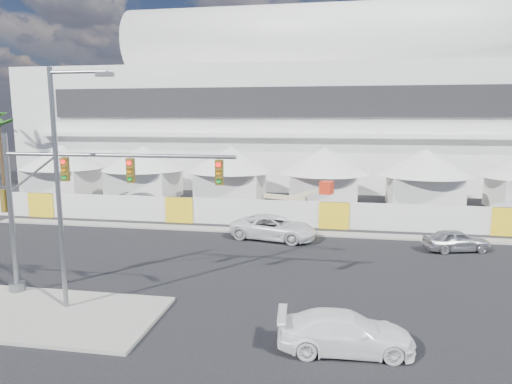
% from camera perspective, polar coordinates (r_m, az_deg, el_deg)
% --- Properties ---
extents(ground, '(160.00, 160.00, 0.00)m').
position_cam_1_polar(ground, '(21.70, -7.05, -12.97)').
color(ground, black).
rests_on(ground, ground).
extents(median_island, '(10.00, 5.00, 0.15)m').
position_cam_1_polar(median_island, '(21.71, -25.31, -13.62)').
color(median_island, gray).
rests_on(median_island, ground).
extents(stadium, '(80.00, 24.80, 21.98)m').
position_cam_1_polar(stadium, '(60.76, 12.65, 10.28)').
color(stadium, silver).
rests_on(stadium, ground).
extents(tent_row, '(53.40, 8.40, 5.40)m').
position_cam_1_polar(tent_row, '(43.82, 2.63, 2.69)').
color(tent_row, silver).
rests_on(tent_row, ground).
extents(hoarding_fence, '(70.00, 0.25, 2.00)m').
position_cam_1_polar(hoarding_fence, '(34.45, 9.71, -2.89)').
color(hoarding_fence, silver).
rests_on(hoarding_fence, ground).
extents(palm_cluster, '(10.60, 10.60, 8.55)m').
position_cam_1_polar(palm_cluster, '(62.67, -29.37, 6.93)').
color(palm_cluster, '#47331E').
rests_on(palm_cluster, ground).
extents(sedan_silver, '(2.57, 4.26, 1.36)m').
position_cam_1_polar(sedan_silver, '(30.98, 23.75, -5.55)').
color(sedan_silver, '#AAABAF').
rests_on(sedan_silver, ground).
extents(pickup_curb, '(3.80, 6.22, 1.61)m').
position_cam_1_polar(pickup_curb, '(31.09, 2.27, -4.46)').
color(pickup_curb, silver).
rests_on(pickup_curb, ground).
extents(pickup_near, '(2.33, 4.95, 1.40)m').
position_cam_1_polar(pickup_near, '(17.17, 11.12, -16.80)').
color(pickup_near, white).
rests_on(pickup_near, ground).
extents(lot_car_c, '(2.10, 4.57, 1.30)m').
position_cam_1_polar(lot_car_c, '(43.35, -13.61, -0.98)').
color(lot_car_c, '#A9A9AE').
rests_on(lot_car_c, ground).
extents(traffic_mast, '(10.93, 0.72, 7.37)m').
position_cam_1_polar(traffic_mast, '(22.26, -23.67, -1.56)').
color(traffic_mast, slate).
rests_on(traffic_mast, median_island).
extents(streetlight_median, '(2.78, 0.28, 10.04)m').
position_cam_1_polar(streetlight_median, '(20.30, -22.99, 2.08)').
color(streetlight_median, gray).
rests_on(streetlight_median, median_island).
extents(boom_lift, '(7.06, 2.61, 3.47)m').
position_cam_1_polar(boom_lift, '(36.80, 3.01, -2.09)').
color(boom_lift, red).
rests_on(boom_lift, ground).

